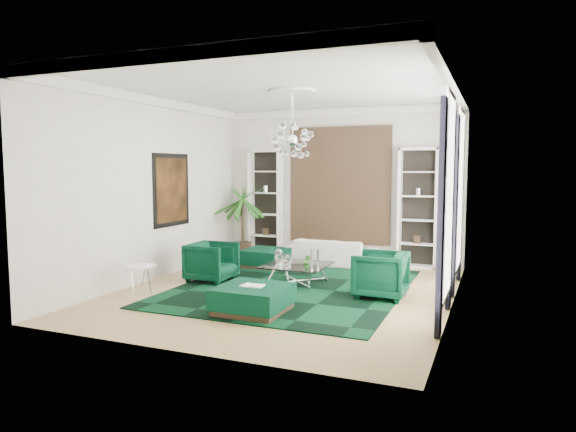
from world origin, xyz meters
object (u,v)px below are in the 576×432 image
at_px(armchair_right, 380,275).
at_px(ottoman_side, 266,258).
at_px(palm, 243,210).
at_px(coffee_table, 297,275).
at_px(sofa, 332,252).
at_px(ottoman_front, 253,299).
at_px(side_table, 141,281).
at_px(armchair_left, 212,262).

distance_m(armchair_right, ottoman_side, 3.59).
bearing_deg(armchair_right, palm, -123.22).
bearing_deg(coffee_table, sofa, 90.00).
height_order(sofa, ottoman_front, sofa).
distance_m(coffee_table, side_table, 2.99).
xyz_separation_m(ottoman_front, side_table, (-2.40, 0.25, 0.05)).
bearing_deg(armchair_left, ottoman_front, -134.19).
bearing_deg(sofa, armchair_left, 56.56).
bearing_deg(armchair_left, sofa, -33.44).
xyz_separation_m(coffee_table, ottoman_front, (0.05, -2.10, 0.01)).
relative_size(armchair_right, ottoman_front, 0.84).
height_order(armchair_right, palm, palm).
bearing_deg(armchair_right, ottoman_side, -120.14).
bearing_deg(ottoman_side, coffee_table, -47.05).
height_order(armchair_right, coffee_table, armchair_right).
bearing_deg(armchair_left, side_table, 158.20).
height_order(side_table, palm, palm).
xyz_separation_m(sofa, side_table, (-2.35, -4.15, -0.05)).
distance_m(armchair_right, side_table, 4.37).
distance_m(ottoman_front, side_table, 2.41).
height_order(coffee_table, palm, palm).
bearing_deg(coffee_table, ottoman_side, 132.95).
height_order(armchair_left, palm, palm).
bearing_deg(armchair_right, ottoman_front, -44.17).
height_order(coffee_table, ottoman_front, ottoman_front).
height_order(ottoman_side, palm, palm).
relative_size(armchair_right, side_table, 1.65).
bearing_deg(coffee_table, ottoman_front, -88.64).
relative_size(armchair_right, ottoman_side, 0.95).
xyz_separation_m(sofa, armchair_left, (-1.75, -2.65, 0.09)).
xyz_separation_m(armchair_left, armchair_right, (3.50, -0.00, 0.01)).
bearing_deg(palm, armchair_right, -33.22).
bearing_deg(side_table, armchair_right, 20.10).
relative_size(coffee_table, ottoman_front, 1.12).
bearing_deg(armchair_right, armchair_left, -90.00).
bearing_deg(coffee_table, side_table, -141.79).
bearing_deg(sofa, side_table, 60.48).
height_order(sofa, armchair_left, armchair_left).
relative_size(armchair_left, coffee_table, 0.73).
distance_m(armchair_right, palm, 5.09).
height_order(sofa, ottoman_side, sofa).
xyz_separation_m(armchair_left, palm, (-0.70, 2.75, 0.84)).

